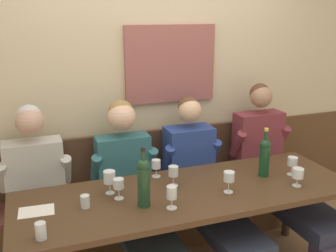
# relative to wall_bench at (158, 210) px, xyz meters

# --- Properties ---
(room_wall_back) EXTENTS (6.80, 0.12, 2.80)m
(room_wall_back) POSITION_rel_wall_bench_xyz_m (0.00, 0.26, 1.12)
(room_wall_back) COLOR beige
(room_wall_back) RESTS_ON ground
(wood_wainscot_panel) EXTENTS (6.80, 0.03, 0.92)m
(wood_wainscot_panel) POSITION_rel_wall_bench_xyz_m (0.00, 0.21, 0.18)
(wood_wainscot_panel) COLOR brown
(wood_wainscot_panel) RESTS_ON ground
(wall_bench) EXTENTS (2.62, 0.42, 0.94)m
(wall_bench) POSITION_rel_wall_bench_xyz_m (0.00, 0.00, 0.00)
(wall_bench) COLOR brown
(wall_bench) RESTS_ON ground
(dining_table) EXTENTS (2.32, 0.78, 0.75)m
(dining_table) POSITION_rel_wall_bench_xyz_m (0.00, -0.65, 0.39)
(dining_table) COLOR #47301C
(dining_table) RESTS_ON ground
(person_right_seat) EXTENTS (0.52, 1.20, 1.28)m
(person_right_seat) POSITION_rel_wall_bench_xyz_m (-0.96, -0.35, 0.33)
(person_right_seat) COLOR #2D2E3B
(person_right_seat) RESTS_ON ground
(person_left_seat) EXTENTS (0.52, 1.21, 1.27)m
(person_left_seat) POSITION_rel_wall_bench_xyz_m (-0.29, -0.35, 0.34)
(person_left_seat) COLOR #312536
(person_left_seat) RESTS_ON ground
(person_center_right_seat) EXTENTS (0.50, 1.21, 1.25)m
(person_center_right_seat) POSITION_rel_wall_bench_xyz_m (0.27, -0.34, 0.33)
(person_center_right_seat) COLOR #292F3E
(person_center_right_seat) RESTS_ON ground
(person_center_left_seat) EXTENTS (0.53, 1.20, 1.32)m
(person_center_left_seat) POSITION_rel_wall_bench_xyz_m (0.95, -0.35, 0.34)
(person_center_left_seat) COLOR #332B40
(person_center_left_seat) RESTS_ON ground
(wine_bottle_clear_water) EXTENTS (0.08, 0.08, 0.37)m
(wine_bottle_clear_water) POSITION_rel_wall_bench_xyz_m (0.62, -0.61, 0.62)
(wine_bottle_clear_water) COLOR #164022
(wine_bottle_clear_water) RESTS_ON dining_table
(wine_bottle_green_tall) EXTENTS (0.08, 0.08, 0.38)m
(wine_bottle_green_tall) POSITION_rel_wall_bench_xyz_m (-0.34, -0.75, 0.64)
(wine_bottle_green_tall) COLOR #1E3E25
(wine_bottle_green_tall) RESTS_ON dining_table
(wine_glass_center_rear) EXTENTS (0.07, 0.07, 0.15)m
(wine_glass_center_rear) POSITION_rel_wall_bench_xyz_m (-0.19, -0.84, 0.57)
(wine_glass_center_rear) COLOR silver
(wine_glass_center_rear) RESTS_ON dining_table
(wine_glass_by_bottle) EXTENTS (0.07, 0.07, 0.13)m
(wine_glass_by_bottle) POSITION_rel_wall_bench_xyz_m (-0.13, -0.35, 0.56)
(wine_glass_by_bottle) COLOR silver
(wine_glass_by_bottle) RESTS_ON dining_table
(wine_glass_left_end) EXTENTS (0.08, 0.08, 0.16)m
(wine_glass_left_end) POSITION_rel_wall_bench_xyz_m (-0.50, -0.51, 0.58)
(wine_glass_left_end) COLOR silver
(wine_glass_left_end) RESTS_ON dining_table
(wine_glass_mid_right) EXTENTS (0.07, 0.07, 0.14)m
(wine_glass_mid_right) POSITION_rel_wall_bench_xyz_m (0.83, -0.66, 0.57)
(wine_glass_mid_right) COLOR silver
(wine_glass_mid_right) RESTS_ON dining_table
(wine_glass_center_front) EXTENTS (0.07, 0.07, 0.15)m
(wine_glass_center_front) POSITION_rel_wall_bench_xyz_m (-0.07, -0.54, 0.57)
(wine_glass_center_front) COLOR silver
(wine_glass_center_front) RESTS_ON dining_table
(wine_glass_mid_left) EXTENTS (0.07, 0.07, 0.15)m
(wine_glass_mid_left) POSITION_rel_wall_bench_xyz_m (0.24, -0.77, 0.58)
(wine_glass_mid_left) COLOR silver
(wine_glass_mid_left) RESTS_ON dining_table
(wine_glass_near_bucket) EXTENTS (0.08, 0.08, 0.13)m
(wine_glass_near_bucket) POSITION_rel_wall_bench_xyz_m (0.74, -0.84, 0.56)
(wine_glass_near_bucket) COLOR silver
(wine_glass_near_bucket) RESTS_ON dining_table
(wine_glass_right_end) EXTENTS (0.07, 0.07, 0.14)m
(wine_glass_right_end) POSITION_rel_wall_bench_xyz_m (-0.47, -0.60, 0.57)
(wine_glass_right_end) COLOR silver
(wine_glass_right_end) RESTS_ON dining_table
(water_tumbler_right) EXTENTS (0.06, 0.06, 0.09)m
(water_tumbler_right) POSITION_rel_wall_bench_xyz_m (-0.97, -0.92, 0.52)
(water_tumbler_right) COLOR silver
(water_tumbler_right) RESTS_ON dining_table
(water_tumbler_left) EXTENTS (0.06, 0.06, 0.08)m
(water_tumbler_left) POSITION_rel_wall_bench_xyz_m (-0.69, -0.65, 0.51)
(water_tumbler_left) COLOR silver
(water_tumbler_left) RESTS_ON dining_table
(tasting_sheet_left_guest) EXTENTS (0.22, 0.16, 0.00)m
(tasting_sheet_left_guest) POSITION_rel_wall_bench_xyz_m (-0.98, -0.60, 0.47)
(tasting_sheet_left_guest) COLOR white
(tasting_sheet_left_guest) RESTS_ON dining_table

